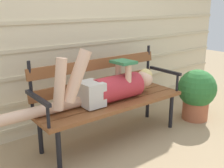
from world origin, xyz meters
name	(u,v)px	position (x,y,z in m)	size (l,w,h in m)	color
ground_plane	(121,144)	(0.00, 0.00, 0.00)	(12.00, 12.00, 0.00)	tan
house_siding	(78,20)	(0.00, 0.77, 1.21)	(5.01, 0.08, 2.41)	beige
park_bench	(108,95)	(0.00, 0.22, 0.48)	(1.62, 0.50, 0.90)	brown
reclining_person	(105,88)	(-0.09, 0.15, 0.59)	(1.76, 0.26, 0.58)	#B72D38
potted_plant	(197,92)	(1.15, -0.06, 0.34)	(0.46, 0.46, 0.63)	#AD5B3D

